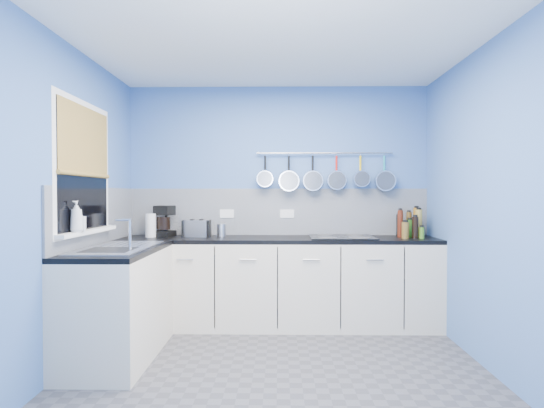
{
  "coord_description": "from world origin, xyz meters",
  "views": [
    {
      "loc": [
        0.02,
        -3.25,
        1.34
      ],
      "look_at": [
        -0.05,
        0.75,
        1.25
      ],
      "focal_mm": 28.99,
      "sensor_mm": 36.0,
      "label": 1
    }
  ],
  "objects_px": {
    "soap_bottle_a": "(76,216)",
    "canister": "(222,230)",
    "coffee_maker": "(164,221)",
    "toaster": "(197,228)",
    "hob": "(341,237)",
    "soap_bottle_b": "(80,220)",
    "paper_towel": "(151,225)"
  },
  "relations": [
    {
      "from": "soap_bottle_a",
      "to": "coffee_maker",
      "type": "height_order",
      "value": "soap_bottle_a"
    },
    {
      "from": "paper_towel",
      "to": "hob",
      "type": "xyz_separation_m",
      "value": [
        1.95,
        -0.0,
        -0.11
      ]
    },
    {
      "from": "soap_bottle_a",
      "to": "paper_towel",
      "type": "bearing_deg",
      "value": 78.62
    },
    {
      "from": "soap_bottle_b",
      "to": "coffee_maker",
      "type": "height_order",
      "value": "same"
    },
    {
      "from": "coffee_maker",
      "to": "hob",
      "type": "height_order",
      "value": "coffee_maker"
    },
    {
      "from": "soap_bottle_b",
      "to": "paper_towel",
      "type": "relative_size",
      "value": 0.72
    },
    {
      "from": "paper_towel",
      "to": "canister",
      "type": "relative_size",
      "value": 1.84
    },
    {
      "from": "soap_bottle_b",
      "to": "canister",
      "type": "height_order",
      "value": "soap_bottle_b"
    },
    {
      "from": "toaster",
      "to": "hob",
      "type": "height_order",
      "value": "toaster"
    },
    {
      "from": "soap_bottle_b",
      "to": "canister",
      "type": "bearing_deg",
      "value": 50.96
    },
    {
      "from": "hob",
      "to": "soap_bottle_a",
      "type": "bearing_deg",
      "value": -152.3
    },
    {
      "from": "soap_bottle_b",
      "to": "toaster",
      "type": "relative_size",
      "value": 0.64
    },
    {
      "from": "canister",
      "to": "coffee_maker",
      "type": "bearing_deg",
      "value": 179.49
    },
    {
      "from": "soap_bottle_b",
      "to": "hob",
      "type": "bearing_deg",
      "value": 26.49
    },
    {
      "from": "toaster",
      "to": "canister",
      "type": "height_order",
      "value": "toaster"
    },
    {
      "from": "coffee_maker",
      "to": "hob",
      "type": "xyz_separation_m",
      "value": [
        1.83,
        -0.09,
        -0.15
      ]
    },
    {
      "from": "coffee_maker",
      "to": "paper_towel",
      "type": "bearing_deg",
      "value": -126.79
    },
    {
      "from": "coffee_maker",
      "to": "toaster",
      "type": "height_order",
      "value": "coffee_maker"
    },
    {
      "from": "soap_bottle_b",
      "to": "canister",
      "type": "distance_m",
      "value": 1.51
    },
    {
      "from": "coffee_maker",
      "to": "soap_bottle_a",
      "type": "bearing_deg",
      "value": -89.34
    },
    {
      "from": "soap_bottle_a",
      "to": "hob",
      "type": "distance_m",
      "value": 2.47
    },
    {
      "from": "paper_towel",
      "to": "hob",
      "type": "distance_m",
      "value": 1.95
    },
    {
      "from": "soap_bottle_a",
      "to": "canister",
      "type": "xyz_separation_m",
      "value": [
        0.95,
        1.23,
        -0.2
      ]
    },
    {
      "from": "soap_bottle_a",
      "to": "coffee_maker",
      "type": "relative_size",
      "value": 0.75
    },
    {
      "from": "soap_bottle_b",
      "to": "coffee_maker",
      "type": "bearing_deg",
      "value": 73.59
    },
    {
      "from": "soap_bottle_a",
      "to": "paper_towel",
      "type": "relative_size",
      "value": 1.0
    },
    {
      "from": "toaster",
      "to": "hob",
      "type": "distance_m",
      "value": 1.49
    },
    {
      "from": "hob",
      "to": "soap_bottle_b",
      "type": "bearing_deg",
      "value": -153.51
    },
    {
      "from": "soap_bottle_a",
      "to": "coffee_maker",
      "type": "bearing_deg",
      "value": 74.32
    },
    {
      "from": "soap_bottle_b",
      "to": "coffee_maker",
      "type": "distance_m",
      "value": 1.23
    },
    {
      "from": "toaster",
      "to": "hob",
      "type": "relative_size",
      "value": 0.41
    },
    {
      "from": "soap_bottle_b",
      "to": "hob",
      "type": "xyz_separation_m",
      "value": [
        2.18,
        1.09,
        -0.23
      ]
    }
  ]
}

